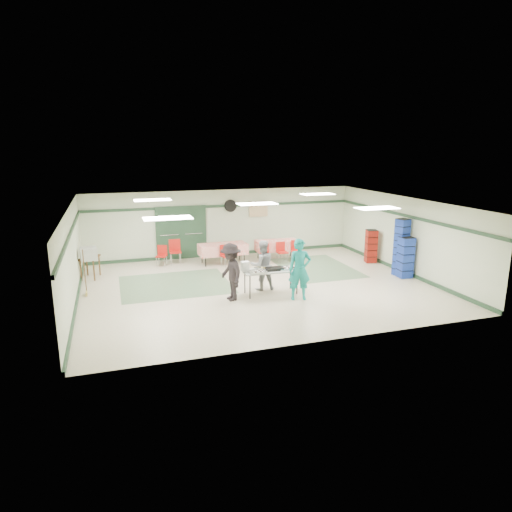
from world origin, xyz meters
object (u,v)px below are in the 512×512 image
object	(u,v)px
chair_d	(226,253)
crate_stack_blue_a	(405,257)
serving_table	(271,271)
dining_table_a	(277,245)
dining_table_b	(223,249)
chair_a	(281,250)
chair_c	(296,249)
printer_table	(90,260)
crate_stack_blue_b	(401,247)
volunteer_dark	(231,272)
chair_b	(264,252)
volunteer_teal	(300,270)
chair_loose_b	(162,254)
chair_loose_a	(175,249)
office_printer	(88,254)
volunteer_grey	(262,265)
broom	(85,272)

from	to	relation	value
chair_d	crate_stack_blue_a	world-z (taller)	crate_stack_blue_a
serving_table	dining_table_a	bearing A→B (deg)	68.10
dining_table_a	dining_table_b	xyz separation A→B (m)	(-2.20, 0.00, 0.00)
chair_a	chair_c	size ratio (longest dim) A/B	0.97
chair_a	printer_table	bearing A→B (deg)	175.52
crate_stack_blue_b	chair_a	bearing A→B (deg)	138.14
chair_c	volunteer_dark	bearing A→B (deg)	-116.86
chair_a	chair_b	world-z (taller)	chair_a
serving_table	crate_stack_blue_a	world-z (taller)	crate_stack_blue_a
volunteer_teal	chair_b	xyz separation A→B (m)	(0.35, 4.22, -0.43)
crate_stack_blue_a	printer_table	bearing A→B (deg)	162.56
serving_table	chair_loose_b	size ratio (longest dim) A/B	2.20
crate_stack_blue_a	chair_b	bearing A→B (deg)	141.11
chair_loose_a	crate_stack_blue_a	size ratio (longest dim) A/B	0.66
volunteer_teal	chair_b	size ratio (longest dim) A/B	2.33
volunteer_teal	chair_b	bearing A→B (deg)	98.78
volunteer_teal	chair_loose_a	distance (m)	6.04
office_printer	serving_table	bearing A→B (deg)	-37.63
serving_table	crate_stack_blue_b	world-z (taller)	crate_stack_blue_b
dining_table_a	printer_table	size ratio (longest dim) A/B	1.83
chair_c	printer_table	bearing A→B (deg)	-162.47
chair_a	chair_d	distance (m)	2.22
volunteer_dark	volunteer_grey	bearing A→B (deg)	111.51
chair_c	dining_table_a	bearing A→B (deg)	153.90
chair_d	chair_loose_a	size ratio (longest dim) A/B	0.90
volunteer_teal	dining_table_a	world-z (taller)	volunteer_teal
chair_loose_b	printer_table	distance (m)	2.66
serving_table	chair_c	bearing A→B (deg)	57.38
chair_loose_a	broom	size ratio (longest dim) A/B	0.66
dining_table_b	chair_loose_a	bearing A→B (deg)	162.69
volunteer_teal	crate_stack_blue_b	xyz separation A→B (m)	(4.35, 1.27, 0.09)
chair_b	serving_table	bearing A→B (deg)	-86.69
serving_table	crate_stack_blue_a	xyz separation A→B (m)	(4.98, 0.25, -0.00)
dining_table_a	volunteer_grey	bearing A→B (deg)	-112.90
chair_a	broom	world-z (taller)	broom
printer_table	broom	world-z (taller)	broom
chair_d	broom	distance (m)	5.22
chair_loose_a	crate_stack_blue_b	xyz separation A→B (m)	(7.26, -4.02, 0.42)
dining_table_a	chair_loose_b	xyz separation A→B (m)	(-4.49, 0.27, -0.09)
volunteer_dark	dining_table_a	size ratio (longest dim) A/B	1.00
dining_table_b	volunteer_teal	bearing A→B (deg)	-78.35
volunteer_teal	chair_b	world-z (taller)	volunteer_teal
volunteer_teal	chair_c	distance (m)	4.56
chair_d	serving_table	bearing A→B (deg)	-95.06
volunteer_grey	crate_stack_blue_a	size ratio (longest dim) A/B	1.11
volunteer_teal	crate_stack_blue_b	distance (m)	4.53
volunteer_teal	volunteer_dark	distance (m)	2.02
serving_table	chair_loose_b	bearing A→B (deg)	123.61
volunteer_teal	crate_stack_blue_a	size ratio (longest dim) A/B	1.28
chair_loose_a	crate_stack_blue_b	size ratio (longest dim) A/B	0.47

